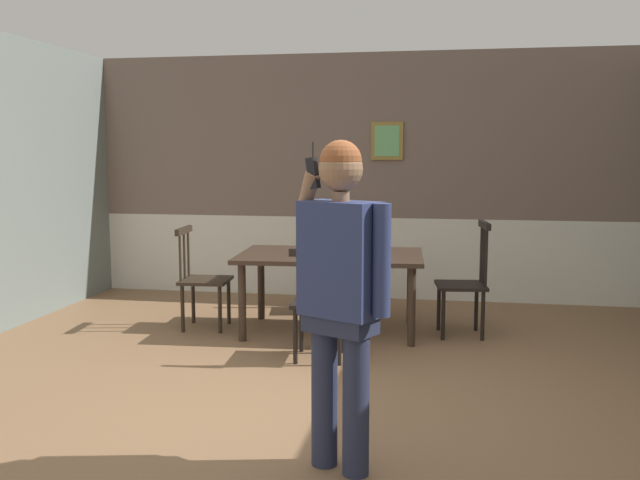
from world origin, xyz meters
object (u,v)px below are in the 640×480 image
chair_by_doorway (339,264)px  person_figure (341,283)px  chair_opposite_corner (465,282)px  dining_table (331,262)px  chair_at_table_head (319,303)px  chair_near_window (202,279)px

chair_by_doorway → person_figure: size_ratio=0.61×
chair_opposite_corner → person_figure: size_ratio=0.61×
dining_table → person_figure: size_ratio=1.01×
chair_by_doorway → chair_at_table_head: bearing=83.6°
chair_at_table_head → chair_near_window: bearing=143.4°
chair_at_table_head → person_figure: 2.08m
chair_by_doorway → dining_table: bearing=83.8°
chair_at_table_head → person_figure: size_ratio=0.53×
dining_table → person_figure: bearing=-79.5°
dining_table → person_figure: (0.53, -2.86, 0.35)m
chair_at_table_head → chair_opposite_corner: size_ratio=0.88×
dining_table → chair_near_window: size_ratio=1.81×
chair_by_doorway → person_figure: person_figure is taller
person_figure → chair_opposite_corner: bearing=-77.3°
dining_table → chair_by_doorway: bearing=93.9°
chair_near_window → chair_at_table_head: chair_near_window is taller
chair_by_doorway → chair_opposite_corner: size_ratio=1.00×
chair_near_window → chair_opposite_corner: bearing=89.3°
dining_table → chair_near_window: bearing=-176.3°
chair_by_doorway → chair_near_window: bearing=30.2°
chair_by_doorway → chair_at_table_head: size_ratio=1.13×
chair_near_window → chair_at_table_head: bearing=52.8°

